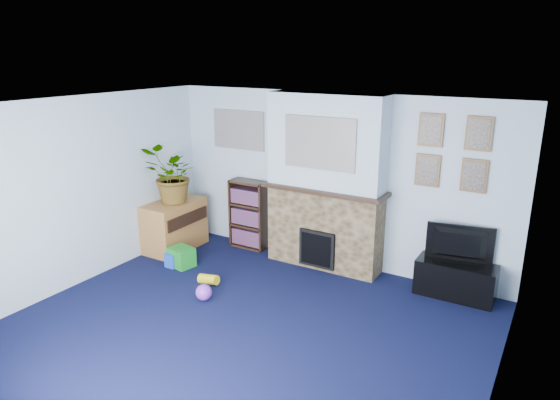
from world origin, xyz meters
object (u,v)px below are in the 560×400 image
Objects in this scene: bookshelf at (249,216)px; tv_stand at (455,279)px; television at (459,245)px; sideboard at (174,227)px.

tv_stand is at bearing -1.41° from bookshelf.
television is (0.00, 0.02, 0.45)m from tv_stand.
sideboard is at bearing -145.59° from bookshelf.
tv_stand is 0.98× the size of sideboard.
sideboard is at bearing -171.98° from tv_stand.
sideboard is (-0.94, -0.65, -0.15)m from bookshelf.
bookshelf reaches higher than tv_stand.
television is 3.10m from bookshelf.
bookshelf reaches higher than television.
tv_stand is 1.18× the size of television.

